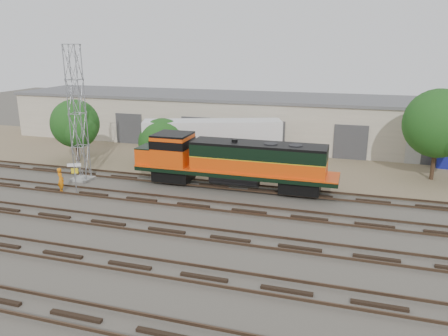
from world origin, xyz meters
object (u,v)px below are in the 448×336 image
(semi_trailer, at_px, (216,136))
(signal_tower, at_px, (78,117))
(locomotive, at_px, (231,161))
(worker, at_px, (61,180))

(semi_trailer, bearing_deg, signal_tower, -154.04)
(locomotive, height_order, semi_trailer, locomotive)
(worker, bearing_deg, signal_tower, -55.52)
(signal_tower, bearing_deg, locomotive, 6.62)
(worker, bearing_deg, semi_trailer, -95.56)
(signal_tower, height_order, semi_trailer, signal_tower)
(locomotive, xyz_separation_m, worker, (-12.10, -4.64, -1.25))
(locomotive, relative_size, semi_trailer, 1.21)
(locomotive, relative_size, worker, 8.30)
(locomotive, xyz_separation_m, semi_trailer, (-3.67, 7.42, 0.30))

